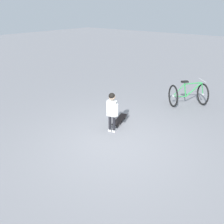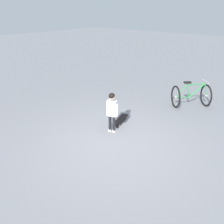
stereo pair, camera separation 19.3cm
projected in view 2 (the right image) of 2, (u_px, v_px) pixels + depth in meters
ground_plane at (116, 145)px, 5.47m from camera, size 50.00×50.00×0.00m
child_person at (112, 108)px, 5.80m from camera, size 0.40×0.23×1.06m
skateboard at (120, 120)px, 6.55m from camera, size 0.41×0.81×0.07m
bicycle_near at (191, 95)px, 7.43m from camera, size 1.25×1.27×0.85m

